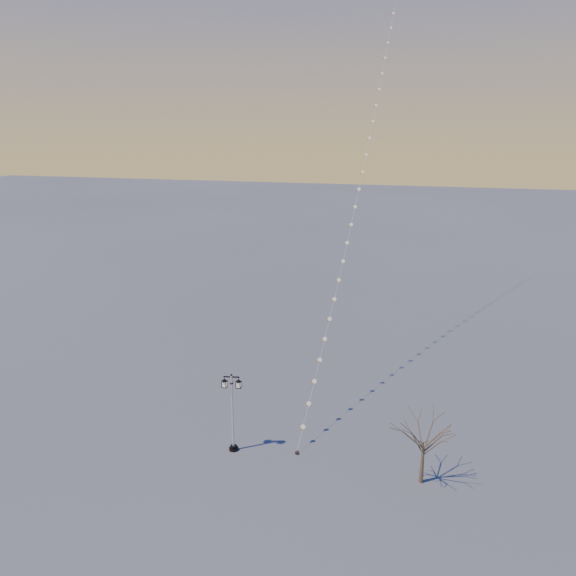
% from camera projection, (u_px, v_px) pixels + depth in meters
% --- Properties ---
extents(ground, '(300.00, 300.00, 0.00)m').
position_uv_depth(ground, '(254.00, 459.00, 28.42)').
color(ground, '#595A5B').
rests_on(ground, ground).
extents(street_lamp, '(1.11, 0.53, 4.44)m').
position_uv_depth(street_lamp, '(232.00, 409.00, 28.55)').
color(street_lamp, black).
rests_on(street_lamp, ground).
extents(bare_tree, '(2.12, 2.12, 3.52)m').
position_uv_depth(bare_tree, '(424.00, 438.00, 25.88)').
color(bare_tree, brown).
rests_on(bare_tree, ground).
extents(kite_train, '(2.10, 32.00, 32.63)m').
position_uv_depth(kite_train, '(365.00, 134.00, 38.65)').
color(kite_train, black).
rests_on(kite_train, ground).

